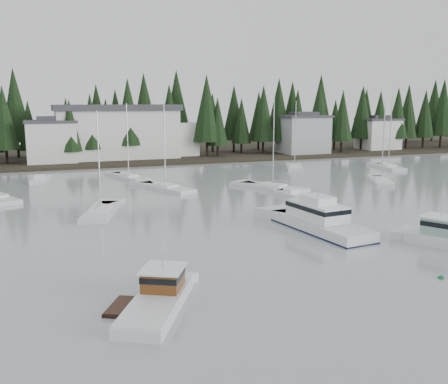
% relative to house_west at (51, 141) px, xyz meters
% --- Properties ---
extents(ground, '(260.00, 260.00, 0.00)m').
position_rel_house_west_xyz_m(ground, '(18.00, -79.00, -4.65)').
color(ground, gray).
rests_on(ground, ground).
extents(far_shore_land, '(240.00, 54.00, 1.00)m').
position_rel_house_west_xyz_m(far_shore_land, '(18.00, 18.00, -4.65)').
color(far_shore_land, black).
rests_on(far_shore_land, ground).
extents(conifer_treeline, '(200.00, 22.00, 20.00)m').
position_rel_house_west_xyz_m(conifer_treeline, '(18.00, 7.00, -4.65)').
color(conifer_treeline, black).
rests_on(conifer_treeline, ground).
extents(house_west, '(9.54, 7.42, 8.75)m').
position_rel_house_west_xyz_m(house_west, '(0.00, 0.00, 0.00)').
color(house_west, silver).
rests_on(house_west, ground).
extents(house_east_a, '(10.60, 8.48, 9.25)m').
position_rel_house_west_xyz_m(house_east_a, '(54.00, -1.00, 0.25)').
color(house_east_a, '#999EA0').
rests_on(house_east_a, ground).
extents(house_east_b, '(9.54, 7.42, 8.25)m').
position_rel_house_west_xyz_m(house_east_b, '(76.00, 1.00, -0.25)').
color(house_east_b, silver).
rests_on(house_east_b, ground).
extents(harbor_inn, '(29.50, 11.50, 10.90)m').
position_rel_house_west_xyz_m(harbor_inn, '(15.04, 3.34, 1.12)').
color(harbor_inn, silver).
rests_on(harbor_inn, ground).
extents(lobster_boat_brown, '(6.19, 8.34, 3.97)m').
position_rel_house_west_xyz_m(lobster_boat_brown, '(3.65, -73.78, -4.20)').
color(lobster_boat_brown, silver).
rests_on(lobster_boat_brown, ground).
extents(cabin_cruiser_center, '(4.98, 12.05, 5.03)m').
position_rel_house_west_xyz_m(cabin_cruiser_center, '(21.98, -61.45, -3.90)').
color(cabin_cruiser_center, silver).
rests_on(cabin_cruiser_center, ground).
extents(sailboat_0, '(5.39, 10.83, 12.24)m').
position_rel_house_west_xyz_m(sailboat_0, '(10.69, -22.97, -4.59)').
color(sailboat_0, silver).
rests_on(sailboat_0, ground).
extents(sailboat_2, '(7.40, 10.59, 13.11)m').
position_rel_house_west_xyz_m(sailboat_2, '(27.85, -39.36, -4.59)').
color(sailboat_2, silver).
rests_on(sailboat_2, ground).
extents(sailboat_3, '(6.13, 9.16, 12.63)m').
position_rel_house_west_xyz_m(sailboat_3, '(41.00, -21.26, -4.58)').
color(sailboat_3, silver).
rests_on(sailboat_3, ground).
extents(sailboat_5, '(4.57, 9.29, 13.44)m').
position_rel_house_west_xyz_m(sailboat_5, '(57.13, -26.98, -4.58)').
color(sailboat_5, silver).
rests_on(sailboat_5, ground).
extents(sailboat_6, '(6.10, 8.46, 12.42)m').
position_rel_house_west_xyz_m(sailboat_6, '(45.57, -39.94, -4.58)').
color(sailboat_6, silver).
rests_on(sailboat_6, ground).
extents(sailboat_7, '(5.59, 10.00, 11.57)m').
position_rel_house_west_xyz_m(sailboat_7, '(3.58, -47.11, -4.60)').
color(sailboat_7, silver).
rests_on(sailboat_7, ground).
extents(sailboat_10, '(6.61, 10.67, 12.09)m').
position_rel_house_west_xyz_m(sailboat_10, '(13.79, -34.46, -4.60)').
color(sailboat_10, silver).
rests_on(sailboat_10, ground).
extents(runabout_1, '(2.91, 5.89, 1.42)m').
position_rel_house_west_xyz_m(runabout_1, '(27.67, -45.30, -4.52)').
color(runabout_1, silver).
rests_on(runabout_1, ground).
extents(runabout_3, '(3.12, 6.18, 1.42)m').
position_rel_house_west_xyz_m(runabout_3, '(-2.43, -21.33, -4.52)').
color(runabout_3, silver).
rests_on(runabout_3, ground).
extents(mooring_buoy_green, '(0.45, 0.45, 0.45)m').
position_rel_house_west_xyz_m(mooring_buoy_green, '(23.01, -75.71, -4.65)').
color(mooring_buoy_green, '#145933').
rests_on(mooring_buoy_green, ground).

